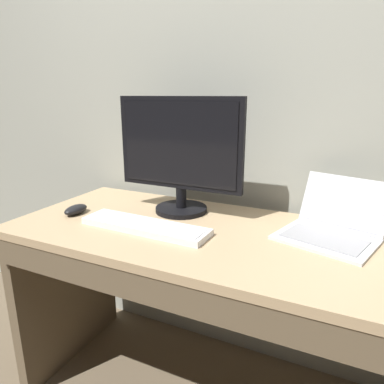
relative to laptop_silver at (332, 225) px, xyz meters
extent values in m
cube|color=#9EA093|center=(-0.39, 0.26, 0.48)|extent=(5.07, 0.04, 2.62)
cube|color=tan|center=(-0.39, -0.14, -0.06)|extent=(1.54, 0.67, 0.03)
cube|color=brown|center=(-1.14, -0.14, -0.45)|extent=(0.05, 0.61, 0.75)
cube|color=brown|center=(-0.39, -0.46, -0.12)|extent=(1.48, 0.02, 0.10)
cube|color=silver|center=(-0.02, -0.05, -0.04)|extent=(0.36, 0.31, 0.01)
cube|color=#959599|center=(-0.02, -0.07, -0.03)|extent=(0.29, 0.22, 0.00)
cube|color=silver|center=(0.03, 0.09, 0.06)|extent=(0.31, 0.16, 0.18)
cube|color=silver|center=(0.03, 0.09, 0.06)|extent=(0.28, 0.14, 0.16)
cylinder|color=black|center=(-0.60, 0.01, -0.03)|extent=(0.22, 0.22, 0.02)
cylinder|color=black|center=(-0.60, 0.01, 0.02)|extent=(0.04, 0.04, 0.09)
cube|color=black|center=(-0.60, 0.00, 0.25)|extent=(0.54, 0.02, 0.37)
cube|color=black|center=(-0.60, -0.01, 0.25)|extent=(0.50, 0.00, 0.33)
cube|color=white|center=(-0.63, -0.23, -0.03)|extent=(0.50, 0.14, 0.02)
cube|color=silver|center=(-0.63, -0.23, -0.02)|extent=(0.47, 0.12, 0.00)
ellipsoid|color=black|center=(-0.98, -0.20, -0.02)|extent=(0.06, 0.11, 0.04)
camera|label=1|loc=(0.04, -1.24, 0.44)|focal=32.43mm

